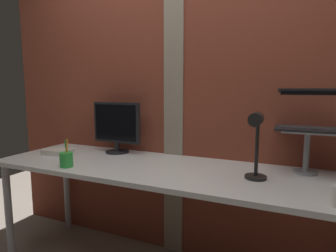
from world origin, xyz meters
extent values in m
cube|color=brown|center=(0.00, 0.45, 1.16)|extent=(3.25, 0.12, 2.33)
cube|color=gray|center=(-0.08, 0.39, 1.16)|extent=(0.15, 0.01, 2.33)
cube|color=white|center=(-0.02, 0.05, 0.76)|extent=(2.28, 0.69, 0.03)
cylinder|color=#B2B2B7|center=(-1.10, -0.24, 0.37)|extent=(0.05, 0.05, 0.74)
cylinder|color=#B2B2B7|center=(-1.10, 0.33, 0.37)|extent=(0.05, 0.05, 0.74)
cylinder|color=black|center=(-0.51, 0.27, 0.78)|extent=(0.18, 0.18, 0.01)
cylinder|color=black|center=(-0.51, 0.27, 0.82)|extent=(0.04, 0.04, 0.07)
cube|color=black|center=(-0.51, 0.27, 1.01)|extent=(0.40, 0.04, 0.31)
cube|color=black|center=(-0.51, 0.25, 1.01)|extent=(0.36, 0.00, 0.27)
cylinder|color=gray|center=(0.81, 0.27, 0.78)|extent=(0.14, 0.14, 0.01)
cylinder|color=gray|center=(0.81, 0.27, 0.90)|extent=(0.03, 0.03, 0.23)
cube|color=gray|center=(0.81, 0.27, 1.02)|extent=(0.28, 0.22, 0.01)
cube|color=black|center=(0.81, 0.27, 1.03)|extent=(0.36, 0.23, 0.01)
cube|color=#2D2D30|center=(0.81, 0.29, 1.04)|extent=(0.32, 0.14, 0.00)
cube|color=black|center=(0.81, 0.42, 1.15)|extent=(0.36, 0.08, 0.23)
cube|color=black|center=(0.81, 0.42, 1.15)|extent=(0.33, 0.06, 0.20)
cylinder|color=black|center=(0.55, 0.05, 0.78)|extent=(0.12, 0.12, 0.02)
cylinder|color=black|center=(0.55, 0.05, 0.96)|extent=(0.02, 0.02, 0.34)
cylinder|color=black|center=(0.55, -0.04, 1.11)|extent=(0.07, 0.11, 0.07)
cylinder|color=green|center=(-0.58, -0.20, 0.82)|extent=(0.08, 0.08, 0.09)
cylinder|color=orange|center=(-0.56, -0.21, 0.86)|extent=(0.02, 0.03, 0.17)
cylinder|color=green|center=(-0.57, -0.20, 0.86)|extent=(0.01, 0.03, 0.17)
cylinder|color=yellow|center=(-0.57, -0.19, 0.87)|extent=(0.03, 0.02, 0.17)
cube|color=silver|center=(-0.89, 0.05, 0.79)|extent=(0.22, 0.17, 0.04)
camera|label=1|loc=(0.73, -1.54, 1.27)|focal=30.33mm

